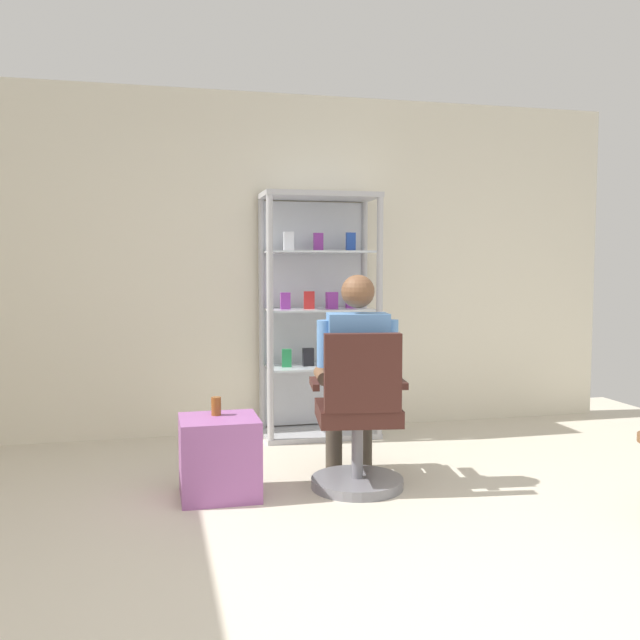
{
  "coord_description": "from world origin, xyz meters",
  "views": [
    {
      "loc": [
        -0.87,
        -2.59,
        1.34
      ],
      "look_at": [
        0.16,
        1.69,
        1.0
      ],
      "focal_mm": 39.23,
      "sensor_mm": 36.0,
      "label": 1
    }
  ],
  "objects_px": {
    "office_chair": "(359,426)",
    "seated_shopkeeper": "(355,368)",
    "storage_crate": "(219,457)",
    "display_cabinet_main": "(318,314)",
    "tea_glass": "(216,406)"
  },
  "relations": [
    {
      "from": "office_chair",
      "to": "seated_shopkeeper",
      "type": "distance_m",
      "value": 0.36
    },
    {
      "from": "seated_shopkeeper",
      "to": "tea_glass",
      "type": "xyz_separation_m",
      "value": [
        -0.85,
        -0.01,
        -0.19
      ]
    },
    {
      "from": "storage_crate",
      "to": "office_chair",
      "type": "bearing_deg",
      "value": -6.0
    },
    {
      "from": "display_cabinet_main",
      "to": "seated_shopkeeper",
      "type": "bearing_deg",
      "value": -92.88
    },
    {
      "from": "seated_shopkeeper",
      "to": "storage_crate",
      "type": "distance_m",
      "value": 0.97
    },
    {
      "from": "office_chair",
      "to": "storage_crate",
      "type": "distance_m",
      "value": 0.84
    },
    {
      "from": "office_chair",
      "to": "seated_shopkeeper",
      "type": "relative_size",
      "value": 0.74
    },
    {
      "from": "office_chair",
      "to": "storage_crate",
      "type": "xyz_separation_m",
      "value": [
        -0.82,
        0.09,
        -0.16
      ]
    },
    {
      "from": "storage_crate",
      "to": "seated_shopkeeper",
      "type": "bearing_deg",
      "value": 5.13
    },
    {
      "from": "display_cabinet_main",
      "to": "storage_crate",
      "type": "xyz_separation_m",
      "value": [
        -0.91,
        -1.35,
        -0.73
      ]
    },
    {
      "from": "display_cabinet_main",
      "to": "tea_glass",
      "type": "height_order",
      "value": "display_cabinet_main"
    },
    {
      "from": "display_cabinet_main",
      "to": "seated_shopkeeper",
      "type": "xyz_separation_m",
      "value": [
        -0.06,
        -1.27,
        -0.25
      ]
    },
    {
      "from": "storage_crate",
      "to": "tea_glass",
      "type": "height_order",
      "value": "tea_glass"
    },
    {
      "from": "display_cabinet_main",
      "to": "storage_crate",
      "type": "relative_size",
      "value": 4.08
    },
    {
      "from": "office_chair",
      "to": "storage_crate",
      "type": "relative_size",
      "value": 2.06
    }
  ]
}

